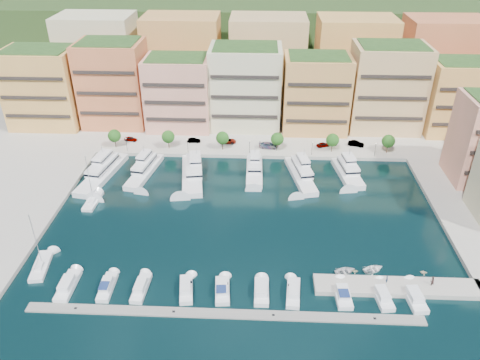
{
  "coord_description": "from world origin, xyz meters",
  "views": [
    {
      "loc": [
        2.73,
        -89.83,
        63.88
      ],
      "look_at": [
        -1.69,
        7.52,
        6.0
      ],
      "focal_mm": 35.0,
      "sensor_mm": 36.0,
      "label": 1
    }
  ],
  "objects": [
    {
      "name": "ground",
      "position": [
        0.0,
        0.0,
        0.0
      ],
      "size": [
        400.0,
        400.0,
        0.0
      ],
      "primitive_type": "plane",
      "color": "black",
      "rests_on": "ground"
    },
    {
      "name": "north_quay",
      "position": [
        0.0,
        62.0,
        0.0
      ],
      "size": [
        220.0,
        64.0,
        2.0
      ],
      "primitive_type": "cube",
      "color": "#9E998E",
      "rests_on": "ground"
    },
    {
      "name": "hillside",
      "position": [
        0.0,
        110.0,
        0.0
      ],
      "size": [
        240.0,
        40.0,
        58.0
      ],
      "primitive_type": "cube",
      "color": "#223D19",
      "rests_on": "ground"
    },
    {
      "name": "south_pontoon",
      "position": [
        -3.0,
        -30.0,
        0.0
      ],
      "size": [
        72.0,
        2.2,
        0.35
      ],
      "primitive_type": "cube",
      "color": "gray",
      "rests_on": "ground"
    },
    {
      "name": "finger_pier",
      "position": [
        30.0,
        -22.0,
        0.0
      ],
      "size": [
        32.0,
        5.0,
        2.0
      ],
      "primitive_type": "cube",
      "color": "#9E998E",
      "rests_on": "ground"
    },
    {
      "name": "apartment_0",
      "position": [
        -66.0,
        49.99,
        13.31
      ],
      "size": [
        22.0,
        16.5,
        24.8
      ],
      "color": "#E0A751",
      "rests_on": "north_quay"
    },
    {
      "name": "apartment_1",
      "position": [
        -44.0,
        51.99,
        14.31
      ],
      "size": [
        20.0,
        16.5,
        26.8
      ],
      "color": "#D97648",
      "rests_on": "north_quay"
    },
    {
      "name": "apartment_2",
      "position": [
        -23.0,
        49.99,
        12.31
      ],
      "size": [
        20.0,
        15.5,
        22.8
      ],
      "color": "#ED9A84",
      "rests_on": "north_quay"
    },
    {
      "name": "apartment_3",
      "position": [
        -2.0,
        51.99,
        13.81
      ],
      "size": [
        22.0,
        16.5,
        25.8
      ],
      "color": "beige",
      "rests_on": "north_quay"
    },
    {
      "name": "apartment_4",
      "position": [
        20.0,
        49.99,
        12.81
      ],
      "size": [
        20.0,
        15.5,
        23.8
      ],
      "color": "#D48E4F",
      "rests_on": "north_quay"
    },
    {
      "name": "apartment_5",
      "position": [
        42.0,
        51.99,
        14.31
      ],
      "size": [
        22.0,
        16.5,
        26.8
      ],
      "color": "tan",
      "rests_on": "north_quay"
    },
    {
      "name": "apartment_6",
      "position": [
        64.0,
        49.99,
        12.31
      ],
      "size": [
        20.0,
        15.5,
        22.8
      ],
      "color": "#E0A751",
      "rests_on": "north_quay"
    },
    {
      "name": "backblock_0",
      "position": [
        -55.0,
        74.0,
        16.0
      ],
      "size": [
        26.0,
        18.0,
        30.0
      ],
      "primitive_type": "cube",
      "color": "beige",
      "rests_on": "north_quay"
    },
    {
      "name": "backblock_1",
      "position": [
        -25.0,
        74.0,
        16.0
      ],
      "size": [
        26.0,
        18.0,
        30.0
      ],
      "primitive_type": "cube",
      "color": "#D48E4F",
      "rests_on": "north_quay"
    },
    {
      "name": "backblock_2",
      "position": [
        5.0,
        74.0,
        16.0
      ],
      "size": [
        26.0,
        18.0,
        30.0
      ],
      "primitive_type": "cube",
      "color": "tan",
      "rests_on": "north_quay"
    },
    {
      "name": "backblock_3",
      "position": [
        35.0,
        74.0,
        16.0
      ],
      "size": [
        26.0,
        18.0,
        30.0
      ],
      "primitive_type": "cube",
      "color": "#E0A751",
      "rests_on": "north_quay"
    },
    {
      "name": "backblock_4",
      "position": [
        65.0,
        74.0,
        16.0
      ],
      "size": [
        26.0,
        18.0,
        30.0
      ],
      "primitive_type": "cube",
      "color": "#D97648",
      "rests_on": "north_quay"
    },
    {
      "name": "tree_0",
      "position": [
        -40.0,
        33.5,
        4.74
      ],
      "size": [
        3.8,
        3.8,
        5.65
      ],
      "color": "#473323",
      "rests_on": "north_quay"
    },
    {
      "name": "tree_1",
      "position": [
        -24.0,
        33.5,
        4.74
      ],
      "size": [
        3.8,
        3.8,
        5.65
      ],
      "color": "#473323",
      "rests_on": "north_quay"
    },
    {
      "name": "tree_2",
      "position": [
        -8.0,
        33.5,
        4.74
      ],
      "size": [
        3.8,
        3.8,
        5.65
      ],
      "color": "#473323",
      "rests_on": "north_quay"
    },
    {
      "name": "tree_3",
      "position": [
        8.0,
        33.5,
        4.74
      ],
      "size": [
        3.8,
        3.8,
        5.65
      ],
      "color": "#473323",
      "rests_on": "north_quay"
    },
    {
      "name": "tree_4",
      "position": [
        24.0,
        33.5,
        4.74
      ],
      "size": [
        3.8,
        3.8,
        5.65
      ],
      "color": "#473323",
      "rests_on": "north_quay"
    },
    {
      "name": "tree_5",
      "position": [
        40.0,
        33.5,
        4.74
      ],
      "size": [
        3.8,
        3.8,
        5.65
      ],
      "color": "#473323",
      "rests_on": "north_quay"
    },
    {
      "name": "lamppost_0",
      "position": [
        -36.0,
        31.2,
        3.83
      ],
      "size": [
        0.3,
        0.3,
        4.2
      ],
      "color": "black",
      "rests_on": "north_quay"
    },
    {
      "name": "lamppost_1",
      "position": [
        -18.0,
        31.2,
        3.83
      ],
      "size": [
        0.3,
        0.3,
        4.2
      ],
      "color": "black",
      "rests_on": "north_quay"
    },
    {
      "name": "lamppost_2",
      "position": [
        0.0,
        31.2,
        3.83
      ],
      "size": [
        0.3,
        0.3,
        4.2
      ],
      "color": "black",
      "rests_on": "north_quay"
    },
    {
      "name": "lamppost_3",
      "position": [
        18.0,
        31.2,
        3.83
      ],
      "size": [
        0.3,
        0.3,
        4.2
      ],
      "color": "black",
      "rests_on": "north_quay"
    },
    {
      "name": "lamppost_4",
      "position": [
        36.0,
        31.2,
        3.83
      ],
      "size": [
        0.3,
        0.3,
        4.2
      ],
      "color": "black",
      "rests_on": "north_quay"
    },
    {
      "name": "yacht_0",
      "position": [
        -39.46,
        18.63,
        1.21
      ],
      "size": [
        8.93,
        23.16,
        7.3
      ],
      "color": "white",
      "rests_on": "ground"
    },
    {
      "name": "yacht_1",
      "position": [
        -28.32,
        20.23,
        1.09
      ],
      "size": [
        7.33,
        19.47,
        7.3
      ],
      "color": "white",
      "rests_on": "ground"
    },
    {
      "name": "yacht_2",
      "position": [
        -15.15,
        19.29,
        1.21
      ],
      "size": [
        8.11,
        21.72,
        7.3
      ],
      "color": "white",
      "rests_on": "ground"
    },
    {
      "name": "yacht_3",
      "position": [
        1.63,
        21.67,
        1.21
      ],
      "size": [
        4.46,
        16.06,
        7.3
      ],
      "color": "white",
      "rests_on": "ground"
    },
    {
      "name": "yacht_4",
      "position": [
        14.08,
        19.93,
        1.09
      ],
      "size": [
        8.1,
        20.14,
        7.3
      ],
      "color": "white",
      "rests_on": "ground"
    },
    {
      "name": "yacht_5",
      "position": [
        26.9,
        21.79,
        1.21
      ],
      "size": [
        7.11,
        16.29,
        7.3
      ],
      "color": "white",
      "rests_on": "ground"
    },
    {
      "name": "cruiser_0",
      "position": [
        -33.4,
        -24.59,
        0.55
      ],
      "size": [
        2.71,
        8.48,
        2.55
      ],
      "color": "white",
      "rests_on": "ground"
    },
    {
      "name": "cruiser_1",
      "position": [
        -25.72,
        -24.6,
        0.57
      ],
      "size": [
        2.49,
        7.7,
        2.66
      ],
      "color": "white",
      "rests_on": "ground"
    },
    {
      "name": "cruiser_2",
      "position": [
        -19.18,
        -24.58,
        0.55
      ],
      "size": [
        2.71,
        7.86,
        2.55
      ],
      "color": "white",
      "rests_on": "ground"
    },
    {
      "name": "cruiser_3",
      "position": [
        -10.51,
        -24.58,
        0.55
      ],
      "size": [
        3.41,
        7.66,
        2.55
      ],
      "color": "white",
      "rests_on": "ground"
    },
    {
      "name": "cruiser_4",
      "position": [
        -3.58,
        -24.59,
        0.57
      ],
      "size": [
        3.25,
        7.31,
        2.66
      ],
      "color": "white",
      "rests_on": "ground"
    },
    {
      "name": "cruiser_5",
      "position": [
        3.86,
        -24.58,
        0.55
      ],
      "size": [
        2.76,
        7.09,
        2.55
      ],
      "color": "white",
      "rests_on": "ground"
    },
    {
      "name": "cruiser_6",
      "position": [
        9.84,
        -24.58,
        0.55
      ],
      "size": [
        3.07,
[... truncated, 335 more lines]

